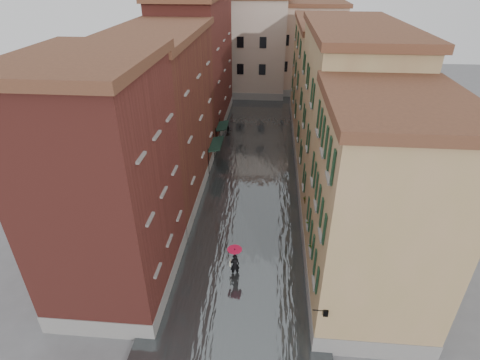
% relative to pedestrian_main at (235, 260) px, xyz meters
% --- Properties ---
extents(ground, '(120.00, 120.00, 0.00)m').
position_rel_pedestrian_main_xyz_m(ground, '(0.37, 0.90, -1.24)').
color(ground, slate).
rests_on(ground, ground).
extents(floodwater, '(10.00, 60.00, 0.20)m').
position_rel_pedestrian_main_xyz_m(floodwater, '(0.37, 13.90, -1.14)').
color(floodwater, '#43484A').
rests_on(floodwater, ground).
extents(building_left_near, '(6.00, 8.00, 13.00)m').
position_rel_pedestrian_main_xyz_m(building_left_near, '(-6.63, -1.10, 5.26)').
color(building_left_near, maroon).
rests_on(building_left_near, ground).
extents(building_left_mid, '(6.00, 14.00, 12.50)m').
position_rel_pedestrian_main_xyz_m(building_left_mid, '(-6.63, 9.90, 5.01)').
color(building_left_mid, '#5B2D1C').
rests_on(building_left_mid, ground).
extents(building_left_far, '(6.00, 16.00, 14.00)m').
position_rel_pedestrian_main_xyz_m(building_left_far, '(-6.63, 24.90, 5.76)').
color(building_left_far, maroon).
rests_on(building_left_far, ground).
extents(building_right_near, '(6.00, 8.00, 11.50)m').
position_rel_pedestrian_main_xyz_m(building_right_near, '(7.37, -1.10, 4.51)').
color(building_right_near, '#A28953').
rests_on(building_right_near, ground).
extents(building_right_mid, '(6.00, 14.00, 13.00)m').
position_rel_pedestrian_main_xyz_m(building_right_mid, '(7.37, 9.90, 5.26)').
color(building_right_mid, tan).
rests_on(building_right_mid, ground).
extents(building_right_far, '(6.00, 16.00, 11.50)m').
position_rel_pedestrian_main_xyz_m(building_right_far, '(7.37, 24.90, 4.51)').
color(building_right_far, '#A28953').
rests_on(building_right_far, ground).
extents(building_end_cream, '(12.00, 9.00, 13.00)m').
position_rel_pedestrian_main_xyz_m(building_end_cream, '(-2.63, 38.90, 5.26)').
color(building_end_cream, '#B2A08D').
rests_on(building_end_cream, ground).
extents(building_end_pink, '(10.00, 9.00, 12.00)m').
position_rel_pedestrian_main_xyz_m(building_end_pink, '(6.37, 40.90, 4.76)').
color(building_end_pink, tan).
rests_on(building_end_pink, ground).
extents(awning_near, '(1.09, 3.32, 2.80)m').
position_rel_pedestrian_main_xyz_m(awning_near, '(-3.11, 13.97, 1.24)').
color(awning_near, black).
rests_on(awning_near, ground).
extents(awning_far, '(1.09, 2.72, 2.80)m').
position_rel_pedestrian_main_xyz_m(awning_far, '(-3.12, 18.44, 1.22)').
color(awning_far, black).
rests_on(awning_far, ground).
extents(wall_lantern, '(0.71, 0.22, 0.35)m').
position_rel_pedestrian_main_xyz_m(wall_lantern, '(4.70, -5.10, 1.77)').
color(wall_lantern, black).
rests_on(wall_lantern, ground).
extents(window_planters, '(0.59, 5.77, 0.84)m').
position_rel_pedestrian_main_xyz_m(window_planters, '(4.49, 1.57, 2.27)').
color(window_planters, brown).
rests_on(window_planters, ground).
extents(pedestrian_main, '(0.92, 0.92, 2.06)m').
position_rel_pedestrian_main_xyz_m(pedestrian_main, '(0.00, 0.00, 0.00)').
color(pedestrian_main, black).
rests_on(pedestrian_main, ground).
extents(pedestrian_far, '(0.85, 0.77, 1.43)m').
position_rel_pedestrian_main_xyz_m(pedestrian_far, '(-2.81, 21.34, -0.52)').
color(pedestrian_far, black).
rests_on(pedestrian_far, ground).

